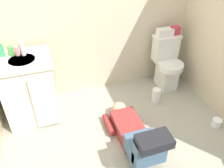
# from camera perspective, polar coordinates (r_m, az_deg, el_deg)

# --- Properties ---
(ground_plane) EXTENTS (3.09, 3.17, 0.04)m
(ground_plane) POSITION_cam_1_polar(r_m,az_deg,el_deg) (2.72, 2.84, -13.94)
(ground_plane) COLOR #9D9787
(wall_back) EXTENTS (2.75, 0.08, 2.40)m
(wall_back) POSITION_cam_1_polar(r_m,az_deg,el_deg) (2.95, -4.58, 18.95)
(wall_back) COLOR beige
(wall_back) RESTS_ON ground_plane
(toilet) EXTENTS (0.36, 0.46, 0.75)m
(toilet) POSITION_cam_1_polar(r_m,az_deg,el_deg) (3.39, 13.24, 4.99)
(toilet) COLOR silver
(toilet) RESTS_ON ground_plane
(vanity_cabinet) EXTENTS (0.60, 0.53, 0.82)m
(vanity_cabinet) POSITION_cam_1_polar(r_m,az_deg,el_deg) (2.87, -19.43, -1.17)
(vanity_cabinet) COLOR silver
(vanity_cabinet) RESTS_ON ground_plane
(faucet) EXTENTS (0.02, 0.02, 0.10)m
(faucet) POSITION_cam_1_polar(r_m,az_deg,el_deg) (2.77, -21.45, 8.04)
(faucet) COLOR silver
(faucet) RESTS_ON vanity_cabinet
(person_plumber) EXTENTS (0.39, 1.06, 0.52)m
(person_plumber) POSITION_cam_1_polar(r_m,az_deg,el_deg) (2.53, 5.67, -12.22)
(person_plumber) COLOR maroon
(person_plumber) RESTS_ON ground_plane
(tissue_box) EXTENTS (0.22, 0.11, 0.10)m
(tissue_box) POSITION_cam_1_polar(r_m,az_deg,el_deg) (3.24, 12.79, 12.23)
(tissue_box) COLOR silver
(tissue_box) RESTS_ON toilet
(toiletry_bag) EXTENTS (0.12, 0.09, 0.11)m
(toiletry_bag) POSITION_cam_1_polar(r_m,az_deg,el_deg) (3.32, 15.11, 12.52)
(toiletry_bag) COLOR #B22D3F
(toiletry_bag) RESTS_ON toilet
(soap_dispenser) EXTENTS (0.06, 0.06, 0.17)m
(soap_dispenser) POSITION_cam_1_polar(r_m,az_deg,el_deg) (2.77, -25.40, 7.39)
(soap_dispenser) COLOR #369B65
(soap_dispenser) RESTS_ON vanity_cabinet
(bottle_green) EXTENTS (0.06, 0.06, 0.11)m
(bottle_green) POSITION_cam_1_polar(r_m,az_deg,el_deg) (2.75, -23.47, 7.39)
(bottle_green) COLOR #53A449
(bottle_green) RESTS_ON vanity_cabinet
(bottle_pink) EXTENTS (0.05, 0.05, 0.11)m
(bottle_pink) POSITION_cam_1_polar(r_m,az_deg,el_deg) (2.73, -22.19, 7.51)
(bottle_pink) COLOR pink
(bottle_pink) RESTS_ON vanity_cabinet
(bottle_white) EXTENTS (0.05, 0.05, 0.16)m
(bottle_white) POSITION_cam_1_polar(r_m,az_deg,el_deg) (2.70, -21.02, 8.16)
(bottle_white) COLOR silver
(bottle_white) RESTS_ON vanity_cabinet
(paper_towel_roll) EXTENTS (0.11, 0.11, 0.20)m
(paper_towel_roll) POSITION_cam_1_polar(r_m,az_deg,el_deg) (3.18, 10.68, -2.78)
(paper_towel_roll) COLOR white
(paper_towel_roll) RESTS_ON ground_plane
(toilet_paper_roll) EXTENTS (0.11, 0.11, 0.10)m
(toilet_paper_roll) POSITION_cam_1_polar(r_m,az_deg,el_deg) (3.08, 24.15, -8.62)
(toilet_paper_roll) COLOR white
(toilet_paper_roll) RESTS_ON ground_plane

